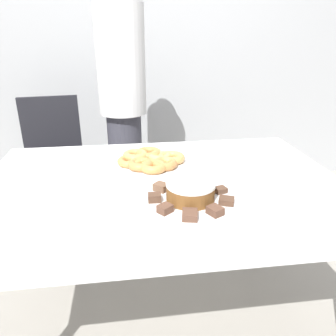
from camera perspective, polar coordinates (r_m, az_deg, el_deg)
ground_plane at (r=1.79m, az=-0.71°, el=-24.31°), size 12.00×12.00×0.00m
wall_back at (r=2.85m, az=-5.13°, el=22.33°), size 8.00×0.05×2.60m
table at (r=1.39m, az=-0.84°, el=-5.50°), size 1.50×1.05×0.73m
person_standing at (r=2.17m, az=-7.85°, el=11.00°), size 0.30×0.30×1.65m
office_chair_left at (r=2.41m, az=-19.09°, el=-0.03°), size 0.49×0.49×0.90m
plate_cake at (r=1.20m, az=3.89°, el=-5.66°), size 0.35×0.35×0.01m
plate_donuts at (r=1.52m, az=-3.05°, el=0.64°), size 0.34×0.34×0.01m
frosted_cake at (r=1.19m, az=3.94°, el=-3.96°), size 0.18×0.18×0.07m
lamington_0 at (r=1.08m, az=3.82°, el=-8.14°), size 0.06×0.07×0.02m
lamington_1 at (r=1.11m, az=8.21°, el=-7.36°), size 0.06×0.06×0.03m
lamington_2 at (r=1.18m, az=10.15°, el=-5.64°), size 0.07×0.06×0.02m
lamington_3 at (r=1.26m, az=9.09°, el=-3.78°), size 0.05×0.05×0.02m
lamington_4 at (r=1.31m, az=5.94°, el=-2.45°), size 0.07×0.07×0.03m
lamington_5 at (r=1.31m, az=2.02°, el=-2.37°), size 0.05×0.06×0.03m
lamington_6 at (r=1.26m, az=-1.21°, el=-3.33°), size 0.07×0.07×0.03m
lamington_7 at (r=1.18m, az=-2.36°, el=-5.16°), size 0.05×0.04×0.03m
lamington_8 at (r=1.11m, az=-0.51°, el=-7.11°), size 0.06×0.06×0.03m
donut_0 at (r=1.52m, az=-3.07°, el=1.33°), size 0.11×0.11×0.03m
donut_1 at (r=1.46m, az=-4.83°, el=0.64°), size 0.12×0.12×0.04m
donut_2 at (r=1.43m, az=-2.55°, el=0.21°), size 0.12×0.12×0.04m
donut_3 at (r=1.46m, az=-0.62°, el=0.73°), size 0.11×0.11×0.04m
donut_4 at (r=1.53m, az=0.56°, el=1.79°), size 0.13×0.13×0.04m
donut_5 at (r=1.55m, az=-1.50°, el=1.98°), size 0.11×0.11×0.03m
donut_6 at (r=1.60m, az=-3.40°, el=2.58°), size 0.13×0.13×0.04m
donut_7 at (r=1.57m, az=-5.68°, el=2.17°), size 0.12×0.12×0.04m
donut_8 at (r=1.51m, az=-6.53°, el=1.21°), size 0.12×0.12×0.03m
napkin at (r=1.49m, az=19.93°, el=-1.38°), size 0.18×0.16×0.01m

